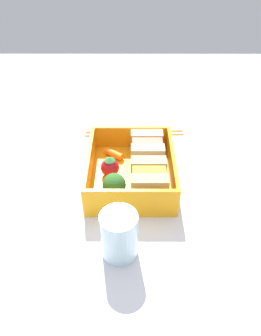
{
  "coord_description": "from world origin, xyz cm",
  "views": [
    {
      "loc": [
        43.26,
        0.06,
        38.81
      ],
      "look_at": [
        0.0,
        0.0,
        2.7
      ],
      "focal_mm": 35.0,
      "sensor_mm": 36.0,
      "label": 1
    }
  ],
  "objects": [
    {
      "name": "ground_plane",
      "position": [
        0.0,
        0.0,
        -1.0
      ],
      "size": [
        120.0,
        120.0,
        2.0
      ],
      "primitive_type": "cube",
      "color": "silver"
    },
    {
      "name": "bento_tray",
      "position": [
        0.0,
        0.0,
        0.6
      ],
      "size": [
        17.6,
        14.72,
        1.2
      ],
      "primitive_type": "cube",
      "color": "orange",
      "rests_on": "ground_plane"
    },
    {
      "name": "bento_rim",
      "position": [
        0.0,
        0.0,
        3.37
      ],
      "size": [
        17.6,
        14.72,
        4.35
      ],
      "color": "orange",
      "rests_on": "bento_tray"
    },
    {
      "name": "sandwich_left",
      "position": [
        -3.95,
        2.91,
        3.55
      ],
      "size": [
        6.71,
        5.81,
        4.71
      ],
      "color": "#DEB883",
      "rests_on": "bento_tray"
    },
    {
      "name": "sandwich_center_left",
      "position": [
        3.95,
        2.91,
        3.55
      ],
      "size": [
        6.71,
        5.81,
        4.71
      ],
      "color": "tan",
      "rests_on": "bento_tray"
    },
    {
      "name": "carrot_stick_far_left",
      "position": [
        -5.09,
        -3.14,
        1.86
      ],
      "size": [
        3.28,
        3.72,
        1.33
      ],
      "primitive_type": "cylinder",
      "rotation": [
        1.57,
        0.0,
        2.49
      ],
      "color": "orange",
      "rests_on": "bento_tray"
    },
    {
      "name": "strawberry_far_left",
      "position": [
        -0.25,
        -3.6,
        2.91
      ],
      "size": [
        3.19,
        3.19,
        3.79
      ],
      "color": "red",
      "rests_on": "bento_tray"
    },
    {
      "name": "broccoli_floret",
      "position": [
        5.62,
        -2.63,
        3.9
      ],
      "size": [
        3.71,
        3.71,
        4.64
      ],
      "color": "#8BC271",
      "rests_on": "bento_tray"
    },
    {
      "name": "chopstick_pair",
      "position": [
        -14.67,
        0.72,
        0.35
      ],
      "size": [
        2.62,
        20.81,
        0.7
      ],
      "color": "tan",
      "rests_on": "ground_plane"
    },
    {
      "name": "drinking_glass",
      "position": [
        15.35,
        -1.54,
        3.74
      ],
      "size": [
        5.05,
        5.05,
        7.48
      ],
      "primitive_type": "cylinder",
      "color": "silver",
      "rests_on": "ground_plane"
    }
  ]
}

